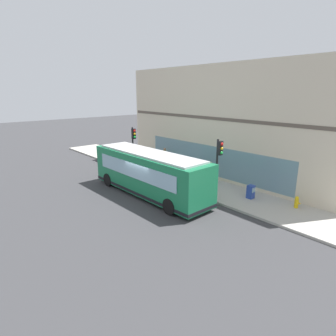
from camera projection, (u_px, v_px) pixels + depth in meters
ground at (149, 197)px, 19.25m from camera, size 120.00×120.00×0.00m
sidewalk_curb at (194, 183)px, 22.08m from camera, size 3.77×40.00×0.15m
building_corner at (242, 121)px, 24.69m from camera, size 8.22×20.47×9.10m
city_bus_nearside at (149, 173)px, 19.35m from camera, size 2.72×10.08×3.07m
traffic_light_near_corner at (219, 158)px, 17.93m from camera, size 0.32×0.49×3.97m
traffic_light_down_block at (133, 141)px, 24.74m from camera, size 0.32×0.49×3.85m
fire_hydrant at (297, 202)px, 17.05m from camera, size 0.35×0.35×0.74m
pedestrian_near_building_entrance at (131, 156)px, 26.50m from camera, size 0.32×0.32×1.71m
pedestrian_near_hydrant at (165, 156)px, 26.28m from camera, size 0.32×0.32×1.79m
pedestrian_walking_along_curb at (147, 160)px, 24.93m from camera, size 0.32×0.32×1.74m
pedestrian_by_light_pole at (211, 171)px, 21.63m from camera, size 0.32×0.32×1.67m
newspaper_vending_box at (251, 192)px, 18.55m from camera, size 0.44×0.42×0.90m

